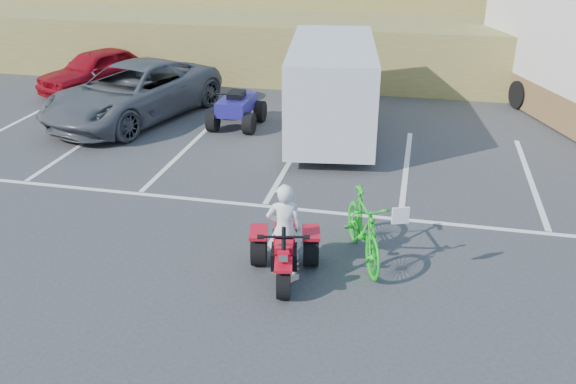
% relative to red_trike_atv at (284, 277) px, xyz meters
% --- Properties ---
extents(ground, '(100.00, 100.00, 0.00)m').
position_rel_red_trike_atv_xyz_m(ground, '(-0.97, 0.06, 0.00)').
color(ground, '#363638').
rests_on(ground, ground).
extents(parking_stripes, '(28.00, 5.16, 0.01)m').
position_rel_red_trike_atv_xyz_m(parking_stripes, '(-0.11, 4.13, 0.00)').
color(parking_stripes, white).
rests_on(parking_stripes, ground).
extents(grass_embankment, '(40.00, 8.50, 3.10)m').
position_rel_red_trike_atv_xyz_m(grass_embankment, '(-0.97, 15.54, 1.42)').
color(grass_embankment, olive).
rests_on(grass_embankment, ground).
extents(red_trike_atv, '(1.43, 1.73, 1.00)m').
position_rel_red_trike_atv_xyz_m(red_trike_atv, '(0.00, 0.00, 0.00)').
color(red_trike_atv, red).
rests_on(red_trike_atv, ground).
extents(rider, '(0.64, 0.48, 1.58)m').
position_rel_red_trike_atv_xyz_m(rider, '(-0.03, 0.15, 0.79)').
color(rider, white).
rests_on(rider, ground).
extents(green_dirt_bike, '(1.23, 2.06, 1.20)m').
position_rel_red_trike_atv_xyz_m(green_dirt_bike, '(1.16, 0.85, 0.60)').
color(green_dirt_bike, '#14BF19').
rests_on(green_dirt_bike, ground).
extents(grey_pickup, '(4.04, 6.08, 1.55)m').
position_rel_red_trike_atv_xyz_m(grey_pickup, '(-5.96, 7.18, 0.78)').
color(grey_pickup, '#4B4E53').
rests_on(grey_pickup, ground).
extents(red_car, '(3.12, 4.25, 1.35)m').
position_rel_red_trike_atv_xyz_m(red_car, '(-8.48, 9.76, 0.67)').
color(red_car, maroon).
rests_on(red_car, ground).
extents(cargo_trailer, '(2.75, 5.40, 2.41)m').
position_rel_red_trike_atv_xyz_m(cargo_trailer, '(-0.33, 6.92, 1.31)').
color(cargo_trailer, silver).
rests_on(cargo_trailer, ground).
extents(quad_atv_blue, '(1.26, 1.68, 1.09)m').
position_rel_red_trike_atv_xyz_m(quad_atv_blue, '(-2.94, 7.17, 0.00)').
color(quad_atv_blue, navy).
rests_on(quad_atv_blue, ground).
extents(quad_atv_green, '(1.21, 1.50, 0.88)m').
position_rel_red_trike_atv_xyz_m(quad_atv_green, '(-0.98, 7.29, 0.00)').
color(quad_atv_green, '#14571A').
rests_on(quad_atv_green, ground).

